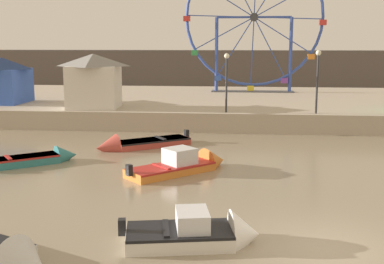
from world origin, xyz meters
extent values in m
plane|color=gray|center=(0.00, 0.00, 0.00)|extent=(240.00, 240.00, 0.00)
cube|color=tan|center=(0.00, 26.39, 0.60)|extent=(110.00, 18.70, 1.20)
cube|color=#564C47|center=(0.00, 51.26, 2.20)|extent=(140.00, 3.00, 4.40)
cube|color=teal|center=(-12.20, 8.09, 0.20)|extent=(3.41, 2.98, 0.40)
cube|color=#B2231E|center=(-12.20, 8.09, 0.36)|extent=(3.40, 2.97, 0.08)
cone|color=teal|center=(-10.46, 9.43, 0.20)|extent=(1.39, 1.40, 1.04)
cube|color=#B2231E|center=(-12.54, 7.83, 0.43)|extent=(0.69, 0.83, 0.06)
cube|color=#B24238|center=(-7.04, 12.96, 0.18)|extent=(4.05, 3.41, 0.37)
cube|color=black|center=(-7.04, 12.96, 0.33)|extent=(4.03, 3.41, 0.08)
cone|color=#B24238|center=(-9.11, 11.50, 0.18)|extent=(1.64, 1.69, 1.29)
cube|color=black|center=(-5.33, 14.16, 0.48)|extent=(0.30, 0.31, 0.44)
cube|color=black|center=(-6.63, 13.24, 0.40)|extent=(0.80, 1.03, 0.06)
cube|color=orange|center=(-5.25, 7.36, 0.19)|extent=(3.71, 3.62, 0.37)
cube|color=#B2231E|center=(-5.25, 7.36, 0.33)|extent=(3.69, 3.61, 0.08)
cone|color=orange|center=(-3.50, 9.02, 0.19)|extent=(1.66, 1.67, 1.31)
cube|color=black|center=(-6.70, 5.98, 0.48)|extent=(0.31, 0.31, 0.44)
cube|color=silver|center=(-4.90, 7.69, 0.71)|extent=(1.59, 1.59, 0.67)
cube|color=#B2231E|center=(-5.59, 7.03, 0.40)|extent=(0.92, 0.96, 0.06)
cube|color=silver|center=(-3.96, -0.05, 0.22)|extent=(3.11, 2.01, 0.45)
cube|color=black|center=(-3.96, -0.05, 0.41)|extent=(3.09, 2.02, 0.08)
cone|color=silver|center=(-2.18, 0.29, 0.22)|extent=(1.05, 1.54, 1.42)
cube|color=black|center=(-5.48, -0.34, 0.56)|extent=(0.24, 0.27, 0.44)
cube|color=silver|center=(-3.61, 0.02, 0.70)|extent=(1.07, 1.34, 0.51)
cube|color=black|center=(-4.32, -0.12, 0.48)|extent=(0.40, 1.28, 0.06)
torus|color=#334CA8|center=(-1.45, 30.81, 7.48)|extent=(11.60, 0.24, 11.60)
cylinder|color=#38383D|center=(-1.45, 30.81, 7.48)|extent=(0.70, 0.50, 0.70)
cylinder|color=#334CA8|center=(-4.29, 30.81, 7.57)|extent=(5.68, 0.08, 0.26)
cube|color=red|center=(-7.12, 30.81, 7.38)|extent=(0.56, 0.48, 0.44)
cylinder|color=#334CA8|center=(-3.95, 30.81, 6.14)|extent=(5.04, 0.08, 2.76)
cube|color=#33934C|center=(-6.45, 30.81, 4.52)|extent=(0.56, 0.48, 0.44)
cylinder|color=#334CA8|center=(-2.94, 30.81, 5.07)|extent=(3.06, 0.08, 4.87)
cube|color=#3356B7|center=(-4.44, 30.81, 2.37)|extent=(0.56, 0.48, 0.44)
cylinder|color=#334CA8|center=(-1.53, 30.81, 4.64)|extent=(0.26, 0.08, 5.68)
cube|color=yellow|center=(-1.62, 30.81, 1.52)|extent=(0.56, 0.48, 0.44)
cylinder|color=#334CA8|center=(-0.10, 30.81, 4.98)|extent=(2.76, 0.08, 5.04)
cube|color=purple|center=(1.24, 30.81, 2.20)|extent=(0.56, 0.48, 0.44)
cylinder|color=#334CA8|center=(0.97, 30.81, 5.99)|extent=(4.87, 0.08, 3.06)
cube|color=orange|center=(3.38, 30.81, 4.21)|extent=(0.56, 0.48, 0.44)
cylinder|color=#334CA8|center=(1.39, 30.81, 7.39)|extent=(5.68, 0.08, 0.26)
cube|color=red|center=(4.23, 30.81, 7.03)|extent=(0.56, 0.48, 0.44)
cylinder|color=#334CA8|center=(1.06, 30.81, 8.83)|extent=(5.04, 0.08, 2.76)
cylinder|color=#334CA8|center=(-4.57, 30.81, 4.34)|extent=(0.28, 0.28, 6.28)
cylinder|color=#334CA8|center=(1.68, 30.81, 4.34)|extent=(0.28, 0.28, 6.28)
cylinder|color=#334CA8|center=(-1.45, 30.81, 7.48)|extent=(6.25, 0.18, 0.18)
cube|color=#4C4C51|center=(-1.45, 30.81, 1.24)|extent=(7.05, 1.20, 0.08)
cube|color=#3356B7|center=(-19.03, 21.08, 2.40)|extent=(3.01, 3.51, 2.39)
pyramid|color=navy|center=(-19.03, 21.08, 3.97)|extent=(3.31, 3.86, 0.80)
cube|color=silver|center=(-11.92, 19.12, 2.56)|extent=(3.34, 3.22, 2.72)
pyramid|color=gray|center=(-11.92, 19.12, 4.30)|extent=(3.68, 3.55, 0.80)
cylinder|color=#2D2D33|center=(2.11, 17.74, 2.93)|extent=(0.12, 0.12, 3.46)
sphere|color=#F2EACC|center=(2.11, 17.74, 4.80)|extent=(0.32, 0.32, 0.32)
cylinder|color=#2D2D33|center=(-3.29, 17.74, 2.84)|extent=(0.12, 0.12, 3.27)
sphere|color=#F2EACC|center=(-3.29, 17.74, 4.61)|extent=(0.32, 0.32, 0.32)
camera|label=1|loc=(-2.32, -13.04, 5.46)|focal=47.47mm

